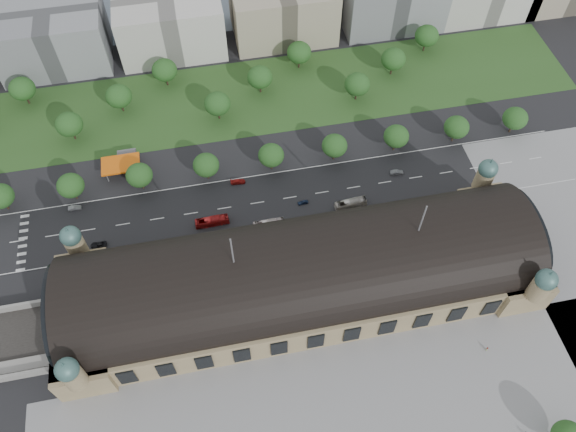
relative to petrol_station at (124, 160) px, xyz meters
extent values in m
plane|color=black|center=(53.91, -65.28, -2.95)|extent=(900.00, 900.00, 0.00)
cube|color=tan|center=(53.91, -65.28, 3.05)|extent=(150.00, 40.00, 12.00)
cube|color=tan|center=(-13.09, -65.28, 3.05)|extent=(16.00, 43.00, 12.00)
cube|color=tan|center=(120.91, -65.28, 3.05)|extent=(16.00, 43.00, 12.00)
cylinder|color=black|center=(53.91, -65.28, 9.05)|extent=(144.00, 37.60, 37.60)
cylinder|color=black|center=(-19.09, -65.28, 11.05)|extent=(1.20, 32.00, 32.00)
cylinder|color=black|center=(126.91, -65.28, 11.05)|extent=(1.20, 32.00, 32.00)
cylinder|color=tan|center=(-13.09, -44.28, 13.05)|extent=(6.00, 6.00, 8.00)
sphere|color=#3F6661|center=(-13.09, -44.28, 18.55)|extent=(6.40, 6.40, 6.40)
cone|color=#3F6661|center=(-13.09, -44.28, 22.55)|extent=(1.00, 1.00, 2.50)
cylinder|color=tan|center=(120.91, -44.28, 13.05)|extent=(6.00, 6.00, 8.00)
sphere|color=#3F6661|center=(120.91, -44.28, 18.55)|extent=(6.40, 6.40, 6.40)
cone|color=#3F6661|center=(120.91, -44.28, 22.55)|extent=(1.00, 1.00, 2.50)
cylinder|color=tan|center=(-13.09, -86.28, 13.05)|extent=(6.00, 6.00, 8.00)
sphere|color=#3F6661|center=(-13.09, -86.28, 18.55)|extent=(6.40, 6.40, 6.40)
cone|color=#3F6661|center=(-13.09, -86.28, 22.55)|extent=(1.00, 1.00, 2.50)
cylinder|color=tan|center=(120.91, -86.28, 13.05)|extent=(6.00, 6.00, 8.00)
sphere|color=#3F6661|center=(120.91, -86.28, 18.55)|extent=(6.40, 6.40, 6.40)
cone|color=#3F6661|center=(120.91, -86.28, 22.55)|extent=(1.00, 1.00, 2.50)
cylinder|color=#59595B|center=(33.91, -65.28, 28.55)|extent=(0.50, 0.50, 12.00)
cylinder|color=#59595B|center=(88.91, -65.28, 28.55)|extent=(0.50, 0.50, 12.00)
cube|color=gray|center=(63.91, -109.28, -2.95)|extent=(190.00, 48.00, 0.12)
cube|color=black|center=(33.91, -27.28, -2.95)|extent=(260.00, 26.00, 0.10)
cube|color=#2B5020|center=(38.91, 27.72, -2.95)|extent=(300.00, 45.00, 0.10)
cube|color=#E25F0D|center=(-1.09, -3.28, 1.75)|extent=(14.00, 9.00, 0.70)
cube|color=#59595B|center=(0.91, 2.72, -1.35)|extent=(7.00, 5.00, 3.20)
cylinder|color=#59595B|center=(-6.59, -0.08, -0.75)|extent=(0.50, 0.50, 4.40)
cylinder|color=#59595B|center=(4.41, -0.08, -0.75)|extent=(0.50, 0.50, 4.40)
cylinder|color=#59595B|center=(-6.59, -6.48, -0.75)|extent=(0.50, 0.50, 4.40)
cylinder|color=#59595B|center=(4.41, -6.48, -0.75)|extent=(0.50, 0.50, 4.40)
cube|color=gray|center=(-26.09, 67.72, 9.05)|extent=(45.00, 32.00, 24.00)
cube|color=silver|center=(23.91, 67.72, 9.05)|extent=(45.00, 32.00, 24.00)
cube|color=tan|center=(73.91, 67.72, 9.05)|extent=(45.00, 32.00, 24.00)
cylinder|color=#2D2116|center=(-42.09, -12.28, -0.79)|extent=(0.70, 0.70, 4.32)
ellipsoid|color=#1F491A|center=(-42.09, -12.28, 4.49)|extent=(9.60, 9.60, 8.16)
cylinder|color=#2D2116|center=(-18.09, -12.28, -0.79)|extent=(0.70, 0.70, 4.32)
ellipsoid|color=#1F491A|center=(-18.09, -12.28, 4.49)|extent=(9.60, 9.60, 8.16)
cylinder|color=#2D2116|center=(5.91, -12.28, -0.79)|extent=(0.70, 0.70, 4.32)
ellipsoid|color=#1F491A|center=(5.91, -12.28, 4.49)|extent=(9.60, 9.60, 8.16)
cylinder|color=#2D2116|center=(29.91, -12.28, -0.79)|extent=(0.70, 0.70, 4.32)
ellipsoid|color=#1F491A|center=(29.91, -12.28, 4.49)|extent=(9.60, 9.60, 8.16)
cylinder|color=#2D2116|center=(53.91, -12.28, -0.79)|extent=(0.70, 0.70, 4.32)
ellipsoid|color=#1F491A|center=(53.91, -12.28, 4.49)|extent=(9.60, 9.60, 8.16)
cylinder|color=#2D2116|center=(77.91, -12.28, -0.79)|extent=(0.70, 0.70, 4.32)
ellipsoid|color=#1F491A|center=(77.91, -12.28, 4.49)|extent=(9.60, 9.60, 8.16)
cylinder|color=#2D2116|center=(101.91, -12.28, -0.79)|extent=(0.70, 0.70, 4.32)
ellipsoid|color=#1F491A|center=(101.91, -12.28, 4.49)|extent=(9.60, 9.60, 8.16)
cylinder|color=#2D2116|center=(125.91, -12.28, -0.79)|extent=(0.70, 0.70, 4.32)
ellipsoid|color=#1F491A|center=(125.91, -12.28, 4.49)|extent=(9.60, 9.60, 8.16)
cylinder|color=#2D2116|center=(149.91, -12.28, -0.79)|extent=(0.70, 0.70, 4.32)
ellipsoid|color=#1F491A|center=(149.91, -12.28, 4.49)|extent=(9.60, 9.60, 8.16)
cylinder|color=#2D2116|center=(-38.09, 41.72, -0.61)|extent=(0.70, 0.70, 4.68)
ellipsoid|color=#1F491A|center=(-38.09, 41.72, 5.11)|extent=(10.40, 10.40, 8.84)
cylinder|color=#2D2116|center=(-19.09, 17.72, -0.61)|extent=(0.70, 0.70, 4.68)
ellipsoid|color=#1F491A|center=(-19.09, 17.72, 5.11)|extent=(10.40, 10.40, 8.84)
cylinder|color=#2D2116|center=(-0.09, 29.72, -0.61)|extent=(0.70, 0.70, 4.68)
ellipsoid|color=#1F491A|center=(-0.09, 29.72, 5.11)|extent=(10.40, 10.40, 8.84)
cylinder|color=#2D2116|center=(18.91, 41.72, -0.61)|extent=(0.70, 0.70, 4.68)
ellipsoid|color=#1F491A|center=(18.91, 41.72, 5.11)|extent=(10.40, 10.40, 8.84)
cylinder|color=#2D2116|center=(37.91, 17.72, -0.61)|extent=(0.70, 0.70, 4.68)
ellipsoid|color=#1F491A|center=(37.91, 17.72, 5.11)|extent=(10.40, 10.40, 8.84)
cylinder|color=#2D2116|center=(56.91, 29.72, -0.61)|extent=(0.70, 0.70, 4.68)
ellipsoid|color=#1F491A|center=(56.91, 29.72, 5.11)|extent=(10.40, 10.40, 8.84)
cylinder|color=#2D2116|center=(75.91, 41.72, -0.61)|extent=(0.70, 0.70, 4.68)
ellipsoid|color=#1F491A|center=(75.91, 41.72, 5.11)|extent=(10.40, 10.40, 8.84)
cylinder|color=#2D2116|center=(94.91, 17.72, -0.61)|extent=(0.70, 0.70, 4.68)
ellipsoid|color=#1F491A|center=(94.91, 17.72, 5.11)|extent=(10.40, 10.40, 8.84)
cylinder|color=#2D2116|center=(113.91, 29.72, -0.61)|extent=(0.70, 0.70, 4.68)
ellipsoid|color=#1F491A|center=(113.91, 29.72, 5.11)|extent=(10.40, 10.40, 8.84)
cylinder|color=#2D2116|center=(132.91, 41.72, -0.61)|extent=(0.70, 0.70, 4.68)
ellipsoid|color=#1F491A|center=(132.91, 41.72, 5.11)|extent=(10.40, 10.40, 8.84)
imported|color=gray|center=(-18.64, -17.14, -2.20)|extent=(4.52, 1.58, 1.49)
imported|color=black|center=(-10.35, -34.75, -2.20)|extent=(5.48, 2.68, 1.50)
imported|color=maroon|center=(40.44, -16.74, -2.16)|extent=(5.58, 2.56, 1.58)
imported|color=#16233F|center=(61.99, -30.74, -2.30)|extent=(3.93, 1.82, 1.30)
imported|color=#5A5C62|center=(99.44, -24.14, -2.15)|extent=(5.00, 2.28, 1.59)
imported|color=black|center=(-22.73, -40.28, -2.24)|extent=(4.53, 2.88, 1.41)
imported|color=#992D13|center=(3.77, -44.28, -2.22)|extent=(5.71, 4.98, 1.46)
imported|color=#16193F|center=(7.47, -40.28, -2.20)|extent=(5.35, 4.78, 1.49)
imported|color=slate|center=(17.93, -44.28, -2.31)|extent=(4.00, 3.24, 1.28)
imported|color=silver|center=(-2.44, -41.09, -2.16)|extent=(4.88, 4.16, 1.58)
imported|color=gray|center=(34.96, -43.06, -2.27)|extent=(5.33, 4.56, 1.36)
imported|color=black|center=(14.74, -40.28, -2.23)|extent=(5.16, 4.52, 1.43)
imported|color=red|center=(28.91, -33.28, -1.29)|extent=(11.94, 3.05, 3.31)
imported|color=silver|center=(48.28, -38.28, -1.39)|extent=(11.19, 2.72, 3.11)
imported|color=#BDB6AF|center=(78.51, -35.30, -1.33)|extent=(11.83, 3.60, 3.25)
imported|color=gray|center=(104.99, -95.98, -2.01)|extent=(0.93, 0.56, 1.87)
camera|label=1|loc=(33.15, -147.31, 160.26)|focal=35.00mm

